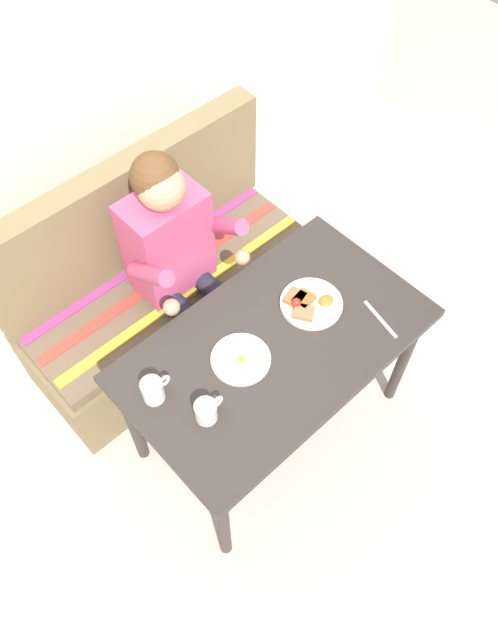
# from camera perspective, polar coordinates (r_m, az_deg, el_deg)

# --- Properties ---
(ground_plane) EXTENTS (8.00, 8.00, 0.00)m
(ground_plane) POSITION_cam_1_polar(r_m,az_deg,el_deg) (2.97, 1.99, -9.60)
(ground_plane) COLOR beige
(back_wall) EXTENTS (4.40, 0.10, 2.60)m
(back_wall) POSITION_cam_1_polar(r_m,az_deg,el_deg) (2.68, -17.79, 22.02)
(back_wall) COLOR silver
(back_wall) RESTS_ON ground
(table) EXTENTS (1.20, 0.70, 0.73)m
(table) POSITION_cam_1_polar(r_m,az_deg,el_deg) (2.39, 2.44, -3.16)
(table) COLOR #2F2926
(table) RESTS_ON ground
(couch) EXTENTS (1.44, 0.56, 1.00)m
(couch) POSITION_cam_1_polar(r_m,az_deg,el_deg) (3.00, -8.01, 2.97)
(couch) COLOR brown
(couch) RESTS_ON ground
(person) EXTENTS (0.45, 0.61, 1.21)m
(person) POSITION_cam_1_polar(r_m,az_deg,el_deg) (2.59, -6.65, 6.21)
(person) COLOR #B7456C
(person) RESTS_ON ground
(plate_breakfast) EXTENTS (0.25, 0.25, 0.05)m
(plate_breakfast) POSITION_cam_1_polar(r_m,az_deg,el_deg) (2.42, 5.65, 1.57)
(plate_breakfast) COLOR white
(plate_breakfast) RESTS_ON table
(plate_eggs) EXTENTS (0.23, 0.23, 0.04)m
(plate_eggs) POSITION_cam_1_polar(r_m,az_deg,el_deg) (2.27, -0.78, -3.69)
(plate_eggs) COLOR white
(plate_eggs) RESTS_ON table
(coffee_mug) EXTENTS (0.12, 0.08, 0.10)m
(coffee_mug) POSITION_cam_1_polar(r_m,az_deg,el_deg) (2.19, -8.99, -6.49)
(coffee_mug) COLOR white
(coffee_mug) RESTS_ON table
(coffee_mug_second) EXTENTS (0.12, 0.08, 0.09)m
(coffee_mug_second) POSITION_cam_1_polar(r_m,az_deg,el_deg) (2.14, -4.02, -8.49)
(coffee_mug_second) COLOR white
(coffee_mug_second) RESTS_ON table
(knife) EXTENTS (0.05, 0.20, 0.00)m
(knife) POSITION_cam_1_polar(r_m,az_deg,el_deg) (2.43, 12.23, 0.07)
(knife) COLOR silver
(knife) RESTS_ON table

